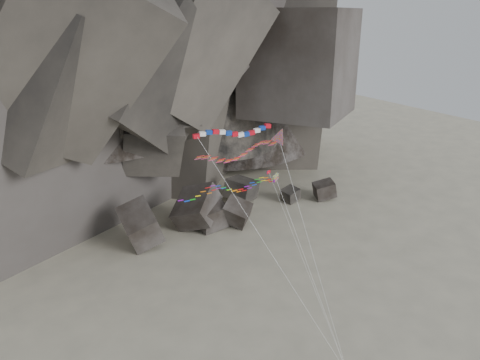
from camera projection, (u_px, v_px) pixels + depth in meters
ground at (255, 360)px, 55.73m from camera, size 260.00×260.00×0.00m
boulder_field at (203, 216)px, 87.07m from camera, size 72.41×17.14×9.65m
delta_kite at (236, 152)px, 45.31m from camera, size 12.91×10.31×26.39m
banner_kite at (235, 135)px, 47.26m from camera, size 11.23×13.05×26.42m
parafoil_kite at (226, 188)px, 50.95m from camera, size 13.03×13.82×19.75m
pennant_kite at (286, 216)px, 52.61m from camera, size 1.95×12.88×20.31m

